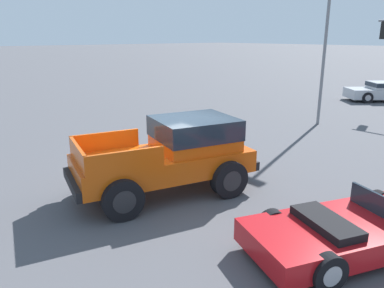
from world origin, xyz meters
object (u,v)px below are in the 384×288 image
(parked_car_silver, at_px, (383,91))
(street_lamp_post, at_px, (327,24))
(orange_pickup_truck, at_px, (175,151))
(red_convertible_car, at_px, (357,230))

(parked_car_silver, relative_size, street_lamp_post, 0.60)
(orange_pickup_truck, xyz_separation_m, street_lamp_post, (-1.83, 10.13, 3.44))
(red_convertible_car, bearing_deg, orange_pickup_truck, -148.85)
(red_convertible_car, height_order, parked_car_silver, parked_car_silver)
(orange_pickup_truck, xyz_separation_m, parked_car_silver, (-2.74, 19.30, -0.49))
(red_convertible_car, bearing_deg, street_lamp_post, 145.36)
(street_lamp_post, bearing_deg, red_convertible_car, -55.12)
(orange_pickup_truck, height_order, parked_car_silver, orange_pickup_truck)
(orange_pickup_truck, bearing_deg, red_convertible_car, 25.05)
(street_lamp_post, bearing_deg, orange_pickup_truck, -79.74)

